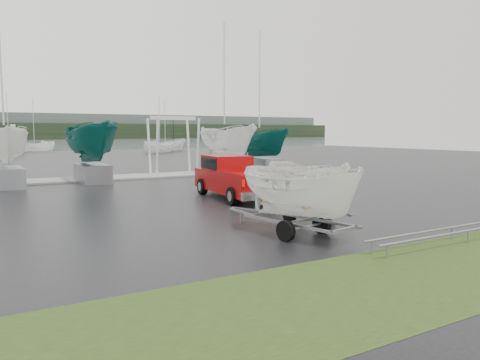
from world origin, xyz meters
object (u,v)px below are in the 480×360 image
trailer_hitched (307,146)px  boat_hoist (173,137)px  pickup_truck (232,176)px  trailer_parked (300,148)px

trailer_hitched → boat_hoist: (2.51, 17.96, 0.07)m
pickup_truck → boat_hoist: bearing=87.0°
trailer_hitched → trailer_parked: trailer_parked is taller
trailer_hitched → boat_hoist: bearing=88.0°
trailer_parked → boat_hoist: size_ratio=1.17×
pickup_truck → boat_hoist: 11.85m
pickup_truck → trailer_hitched: bearing=-90.0°
trailer_parked → pickup_truck: bearing=63.1°
pickup_truck → boat_hoist: (1.84, 11.58, 1.66)m
boat_hoist → trailer_parked: bearing=-101.9°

